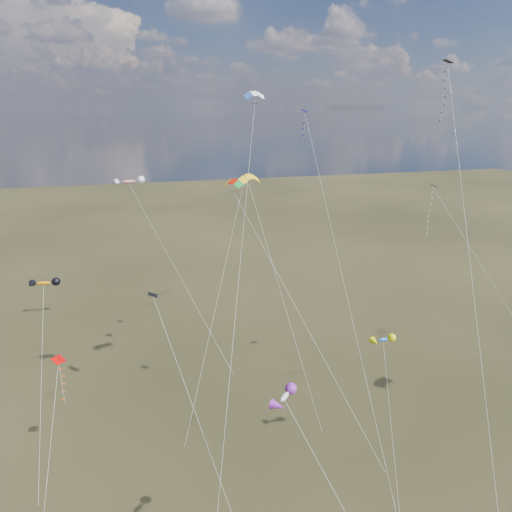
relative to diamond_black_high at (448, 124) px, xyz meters
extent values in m
cube|color=black|center=(0.72, 2.06, 5.35)|extent=(0.92, 0.96, 0.30)
cylinder|color=silver|center=(-3.91, -11.23, -13.91)|extent=(9.27, 26.61, 38.52)
cube|color=#130F51|center=(-5.96, 20.03, 1.01)|extent=(1.00, 0.98, 0.31)
cylinder|color=silver|center=(-6.63, 5.44, -16.07)|extent=(1.37, 29.21, 34.19)
cube|color=black|center=(-26.75, 2.20, -14.46)|extent=(0.81, 0.87, 0.35)
cylinder|color=silver|center=(-23.93, -4.05, -23.81)|extent=(5.66, 12.54, 18.72)
cube|color=#B80403|center=(-34.97, 1.02, -19.03)|extent=(1.23, 1.23, 0.37)
cylinder|color=silver|center=(-36.12, -2.88, -26.10)|extent=(2.32, 7.83, 14.14)
cube|color=#0A0B4D|center=(7.65, 11.41, -7.65)|extent=(0.69, 0.73, 0.29)
cylinder|color=silver|center=(13.67, 3.81, -20.40)|extent=(12.07, 15.22, 25.53)
cube|color=#C3400A|center=(-14.01, 19.75, -7.51)|extent=(1.07, 1.05, 0.34)
cylinder|color=silver|center=(-19.32, 11.93, -20.33)|extent=(10.65, 15.67, 25.67)
cube|color=#332316|center=(-24.63, 4.12, -33.10)|extent=(0.10, 0.10, 0.12)
cylinder|color=silver|center=(-11.87, 9.03, -19.75)|extent=(4.75, 13.58, 26.84)
cube|color=#332316|center=(-9.51, 2.25, -33.10)|extent=(0.10, 0.10, 0.12)
cylinder|color=silver|center=(-19.46, 0.79, -15.22)|extent=(8.67, 18.91, 35.89)
cylinder|color=silver|center=(-11.63, 2.78, -19.56)|extent=(11.77, 15.02, 27.22)
cube|color=#332316|center=(-5.76, -4.72, -33.10)|extent=(0.10, 0.10, 0.12)
ellipsoid|color=orange|center=(-37.01, 10.06, -15.25)|extent=(2.80, 1.35, 0.98)
cylinder|color=silver|center=(-37.67, 5.06, -24.20)|extent=(1.35, 10.03, 17.93)
cube|color=#332316|center=(-38.34, 0.06, -33.10)|extent=(0.10, 0.10, 0.12)
ellipsoid|color=silver|center=(-18.47, -10.04, -18.28)|extent=(2.31, 2.32, 0.92)
ellipsoid|color=#C00B07|center=(-28.08, 34.01, -9.05)|extent=(3.99, 1.41, 1.36)
cylinder|color=silver|center=(-22.24, 25.05, -21.11)|extent=(11.70, 17.96, 24.12)
cube|color=#332316|center=(-16.41, 16.08, -33.10)|extent=(0.10, 0.10, 0.12)
ellipsoid|color=#145DB5|center=(-4.80, -0.55, -20.62)|extent=(2.20, 1.01, 0.89)
cylinder|color=silver|center=(-5.99, -5.02, -26.89)|extent=(2.40, 8.96, 12.55)
camera|label=1|loc=(-27.82, -36.31, 1.33)|focal=32.00mm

